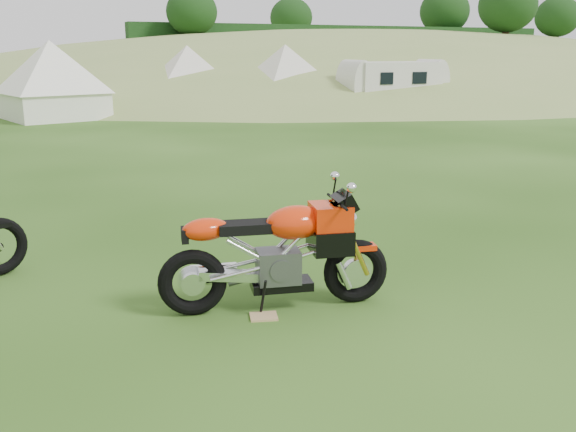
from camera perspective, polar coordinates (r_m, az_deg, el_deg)
name	(u,v)px	position (r m, az deg, el deg)	size (l,w,h in m)	color
ground	(317,296)	(6.78, 2.59, -7.11)	(120.00, 120.00, 0.00)	#1D3C0D
hillside	(355,81)	(52.99, 6.01, 11.83)	(80.00, 64.00, 8.00)	#7E964C
hedgerow	(355,81)	(52.99, 6.01, 11.83)	(36.00, 1.20, 8.60)	black
sport_motorcycle	(276,245)	(6.26, -1.09, -2.59)	(2.19, 0.55, 1.31)	red
plywood_board	(264,316)	(6.26, -2.18, -8.91)	(0.26, 0.21, 0.02)	tan
tent_left	(52,81)	(25.46, -20.21, 11.19)	(3.17, 3.17, 2.75)	white
tent_mid	(188,77)	(29.14, -8.89, 12.13)	(3.06, 3.06, 2.66)	silver
tent_right	(285,77)	(28.15, -0.26, 12.24)	(3.09, 3.09, 2.68)	beige
caravan	(393,87)	(27.03, 9.28, 11.29)	(4.39, 1.96, 2.05)	silver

